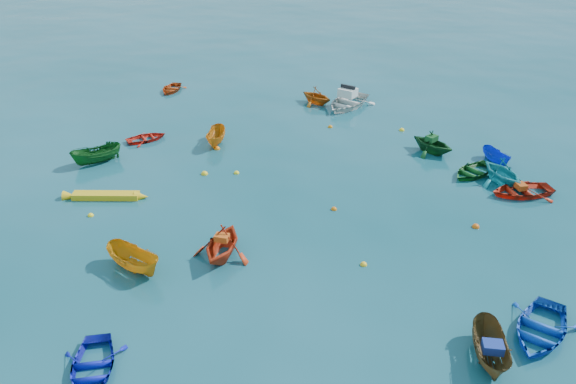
# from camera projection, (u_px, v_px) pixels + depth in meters

# --- Properties ---
(ground) EXTENTS (160.00, 160.00, 0.00)m
(ground) POSITION_uv_depth(u_px,v_px,m) (277.00, 254.00, 24.83)
(ground) COLOR #0A424E
(ground) RESTS_ON ground
(dinghy_blue_sw) EXTENTS (2.86, 3.47, 0.63)m
(dinghy_blue_sw) POSITION_uv_depth(u_px,v_px,m) (93.00, 372.00, 18.81)
(dinghy_blue_sw) COLOR #0E17B1
(dinghy_blue_sw) RESTS_ON ground
(sampan_brown_mid) EXTENTS (1.25, 3.02, 1.15)m
(sampan_brown_mid) POSITION_uv_depth(u_px,v_px,m) (488.00, 360.00, 19.30)
(sampan_brown_mid) COLOR #523D1D
(sampan_brown_mid) RESTS_ON ground
(dinghy_blue_se) EXTENTS (3.91, 4.30, 0.73)m
(dinghy_blue_se) POSITION_uv_depth(u_px,v_px,m) (539.00, 334.00, 20.41)
(dinghy_blue_se) COLOR #0E44B9
(dinghy_blue_se) RESTS_ON ground
(dinghy_orange_w) EXTENTS (2.99, 3.34, 1.57)m
(dinghy_orange_w) POSITION_uv_depth(u_px,v_px,m) (223.00, 256.00, 24.69)
(dinghy_orange_w) COLOR red
(dinghy_orange_w) RESTS_ON ground
(sampan_yellow_mid) EXTENTS (3.15, 2.53, 1.16)m
(sampan_yellow_mid) POSITION_uv_depth(u_px,v_px,m) (135.00, 269.00, 23.84)
(sampan_yellow_mid) COLOR orange
(sampan_yellow_mid) RESTS_ON ground
(dinghy_green_e) EXTENTS (3.70, 3.68, 0.63)m
(dinghy_green_e) POSITION_uv_depth(u_px,v_px,m) (473.00, 174.00, 31.65)
(dinghy_green_e) COLOR #14561D
(dinghy_green_e) RESTS_ON ground
(dinghy_cyan_se) EXTENTS (3.49, 3.67, 1.51)m
(dinghy_cyan_se) POSITION_uv_depth(u_px,v_px,m) (500.00, 182.00, 30.78)
(dinghy_cyan_se) COLOR teal
(dinghy_cyan_se) RESTS_ON ground
(dinghy_red_nw) EXTENTS (3.09, 2.92, 0.52)m
(dinghy_red_nw) POSITION_uv_depth(u_px,v_px,m) (147.00, 140.00, 35.86)
(dinghy_red_nw) COLOR red
(dinghy_red_nw) RESTS_ON ground
(sampan_orange_n) EXTENTS (1.07, 2.77, 1.07)m
(sampan_orange_n) POSITION_uv_depth(u_px,v_px,m) (217.00, 144.00, 35.39)
(sampan_orange_n) COLOR #CA7213
(sampan_orange_n) RESTS_ON ground
(dinghy_green_n) EXTENTS (3.65, 3.62, 1.45)m
(dinghy_green_n) POSITION_uv_depth(u_px,v_px,m) (431.00, 152.00, 34.26)
(dinghy_green_n) COLOR #10451B
(dinghy_green_n) RESTS_ON ground
(dinghy_red_ne) EXTENTS (3.83, 3.16, 0.69)m
(dinghy_red_ne) POSITION_uv_depth(u_px,v_px,m) (521.00, 194.00, 29.62)
(dinghy_red_ne) COLOR red
(dinghy_red_ne) RESTS_ON ground
(sampan_blue_far) EXTENTS (1.68, 2.47, 0.90)m
(sampan_blue_far) POSITION_uv_depth(u_px,v_px,m) (495.00, 163.00, 32.97)
(sampan_blue_far) COLOR #0F2FC6
(sampan_blue_far) RESTS_ON ground
(dinghy_red_far) EXTENTS (2.16, 2.88, 0.57)m
(dinghy_red_far) POSITION_uv_depth(u_px,v_px,m) (171.00, 91.00, 44.42)
(dinghy_red_far) COLOR #B93C0F
(dinghy_red_far) RESTS_ON ground
(dinghy_orange_far) EXTENTS (3.48, 3.42, 1.39)m
(dinghy_orange_far) POSITION_uv_depth(u_px,v_px,m) (316.00, 103.00, 41.90)
(dinghy_orange_far) COLOR #BA5A11
(dinghy_orange_far) RESTS_ON ground
(sampan_green_far) EXTENTS (3.01, 2.77, 1.15)m
(sampan_green_far) POSITION_uv_depth(u_px,v_px,m) (98.00, 163.00, 32.96)
(sampan_green_far) COLOR #13541B
(sampan_green_far) RESTS_ON ground
(kayak_yellow) EXTENTS (4.17, 0.96, 0.42)m
(kayak_yellow) POSITION_uv_depth(u_px,v_px,m) (106.00, 198.00, 29.23)
(kayak_yellow) COLOR gold
(kayak_yellow) RESTS_ON ground
(motorboat_white) EXTENTS (4.94, 5.44, 1.52)m
(motorboat_white) POSITION_uv_depth(u_px,v_px,m) (347.00, 106.00, 41.32)
(motorboat_white) COLOR silver
(motorboat_white) RESTS_ON ground
(tarp_blue_a) EXTENTS (0.70, 0.55, 0.33)m
(tarp_blue_a) POSITION_uv_depth(u_px,v_px,m) (493.00, 347.00, 18.81)
(tarp_blue_a) COLOR navy
(tarp_blue_a) RESTS_ON sampan_brown_mid
(tarp_orange_a) EXTENTS (0.66, 0.54, 0.29)m
(tarp_orange_a) POSITION_uv_depth(u_px,v_px,m) (222.00, 238.00, 24.29)
(tarp_orange_a) COLOR #D95416
(tarp_orange_a) RESTS_ON dinghy_orange_w
(tarp_green_b) EXTENTS (0.85, 0.86, 0.33)m
(tarp_green_b) POSITION_uv_depth(u_px,v_px,m) (432.00, 138.00, 33.90)
(tarp_green_b) COLOR #134E1F
(tarp_green_b) RESTS_ON dinghy_green_n
(tarp_orange_b) EXTENTS (0.60, 0.71, 0.29)m
(tarp_orange_b) POSITION_uv_depth(u_px,v_px,m) (521.00, 186.00, 29.37)
(tarp_orange_b) COLOR #B04412
(tarp_orange_b) RESTS_ON dinghy_red_ne
(buoy_ye_a) EXTENTS (0.30, 0.30, 0.30)m
(buoy_ye_a) POSITION_uv_depth(u_px,v_px,m) (364.00, 265.00, 24.11)
(buoy_ye_a) COLOR yellow
(buoy_ye_a) RESTS_ON ground
(buoy_or_b) EXTENTS (0.36, 0.36, 0.36)m
(buoy_or_b) POSITION_uv_depth(u_px,v_px,m) (476.00, 227.00, 26.77)
(buoy_or_b) COLOR #EA5B0C
(buoy_or_b) RESTS_ON ground
(buoy_ye_b) EXTENTS (0.30, 0.30, 0.30)m
(buoy_ye_b) POSITION_uv_depth(u_px,v_px,m) (91.00, 216.00, 27.68)
(buoy_ye_b) COLOR yellow
(buoy_ye_b) RESTS_ON ground
(buoy_or_c) EXTENTS (0.38, 0.38, 0.38)m
(buoy_or_c) POSITION_uv_depth(u_px,v_px,m) (217.00, 149.00, 34.65)
(buoy_or_c) COLOR orange
(buoy_or_c) RESTS_ON ground
(buoy_ye_c) EXTENTS (0.38, 0.38, 0.38)m
(buoy_ye_c) POSITION_uv_depth(u_px,v_px,m) (205.00, 174.00, 31.66)
(buoy_ye_c) COLOR yellow
(buoy_ye_c) RESTS_ON ground
(buoy_or_d) EXTENTS (0.30, 0.30, 0.30)m
(buoy_or_d) POSITION_uv_depth(u_px,v_px,m) (334.00, 210.00, 28.22)
(buoy_or_d) COLOR orange
(buoy_or_d) RESTS_ON ground
(buoy_ye_d) EXTENTS (0.31, 0.31, 0.31)m
(buoy_ye_d) POSITION_uv_depth(u_px,v_px,m) (237.00, 173.00, 31.75)
(buoy_ye_d) COLOR yellow
(buoy_ye_d) RESTS_ON ground
(buoy_or_e) EXTENTS (0.32, 0.32, 0.32)m
(buoy_or_e) POSITION_uv_depth(u_px,v_px,m) (330.00, 127.00, 37.78)
(buoy_or_e) COLOR orange
(buoy_or_e) RESTS_ON ground
(buoy_ye_e) EXTENTS (0.36, 0.36, 0.36)m
(buoy_ye_e) POSITION_uv_depth(u_px,v_px,m) (402.00, 131.00, 37.28)
(buoy_ye_e) COLOR yellow
(buoy_ye_e) RESTS_ON ground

